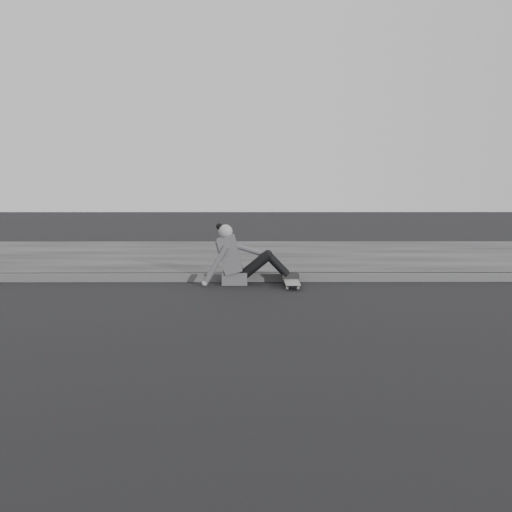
{
  "coord_description": "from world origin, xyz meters",
  "views": [
    {
      "loc": [
        -2.55,
        -5.81,
        1.26
      ],
      "look_at": [
        -2.5,
        1.43,
        0.5
      ],
      "focal_mm": 40.0,
      "sensor_mm": 36.0,
      "label": 1
    }
  ],
  "objects": [
    {
      "name": "curb",
      "position": [
        0.0,
        2.58,
        0.06
      ],
      "size": [
        24.0,
        0.16,
        0.12
      ],
      "primitive_type": "cube",
      "color": "#525252",
      "rests_on": "ground"
    },
    {
      "name": "skateboard",
      "position": [
        -2.0,
        2.08,
        0.07
      ],
      "size": [
        0.2,
        0.78,
        0.09
      ],
      "color": "#A2A29D",
      "rests_on": "ground"
    },
    {
      "name": "ground",
      "position": [
        0.0,
        0.0,
        0.0
      ],
      "size": [
        80.0,
        80.0,
        0.0
      ],
      "primitive_type": "plane",
      "color": "black",
      "rests_on": "ground"
    },
    {
      "name": "seated_woman",
      "position": [
        -2.74,
        2.32,
        0.36
      ],
      "size": [
        1.38,
        0.46,
        0.88
      ],
      "color": "#515154",
      "rests_on": "ground"
    },
    {
      "name": "sidewalk",
      "position": [
        0.0,
        5.6,
        0.06
      ],
      "size": [
        24.0,
        6.0,
        0.12
      ],
      "primitive_type": "cube",
      "color": "#3C3C3C",
      "rests_on": "ground"
    }
  ]
}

